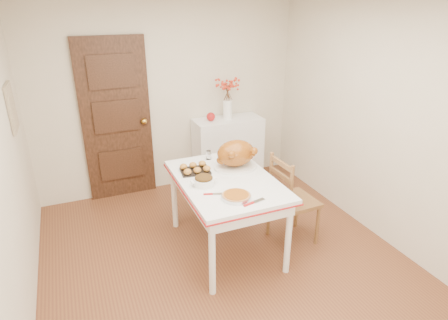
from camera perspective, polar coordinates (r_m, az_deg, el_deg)
name	(u,v)px	position (r m, az deg, el deg)	size (l,w,h in m)	color
floor	(229,266)	(3.90, 0.81, -15.69)	(3.50, 4.00, 0.00)	#592E1C
wall_back	(169,98)	(5.08, -8.26, 9.23)	(3.50, 0.00, 2.50)	beige
wall_front	(423,311)	(1.88, 27.77, -19.40)	(3.50, 0.00, 2.50)	beige
wall_left	(1,184)	(3.08, -30.53, -3.17)	(0.00, 4.00, 2.50)	beige
wall_right	(386,125)	(4.25, 23.17, 4.85)	(0.00, 4.00, 2.50)	beige
door_back	(117,121)	(4.99, -15.84, 5.70)	(0.85, 0.06, 2.06)	black
photo_board	(11,108)	(4.13, -29.32, 6.89)	(0.03, 0.35, 0.45)	tan
sideboard	(228,151)	(5.35, 0.58, 1.39)	(0.94, 0.42, 0.94)	white
kitchen_table	(226,214)	(3.94, 0.28, -8.10)	(0.92, 1.35, 0.81)	white
chair_oak	(294,199)	(4.10, 10.51, -5.79)	(0.44, 0.44, 0.99)	brown
berry_vase	(228,99)	(5.13, 0.54, 9.09)	(0.28, 0.28, 0.54)	white
apple	(211,117)	(5.09, -1.99, 6.52)	(0.12, 0.12, 0.12)	#A51415
turkey_platter	(236,155)	(3.94, 1.79, 0.81)	(0.47, 0.37, 0.29)	#9F5B1B
pumpkin_pie	(236,196)	(3.38, 1.85, -5.37)	(0.26, 0.26, 0.06)	#8D4711
stuffing_dish	(204,180)	(3.61, -3.05, -3.05)	(0.26, 0.20, 0.10)	#4F3110
rolls_tray	(195,168)	(3.89, -4.36, -1.25)	(0.29, 0.23, 0.08)	#B36623
pie_server	(254,202)	(3.33, 4.55, -6.32)	(0.23, 0.07, 0.01)	silver
carving_knife	(216,194)	(3.46, -1.18, -5.09)	(0.23, 0.06, 0.01)	silver
drinking_glass	(209,155)	(4.19, -2.33, 0.76)	(0.06, 0.06, 0.10)	white
shaker_pair	(235,150)	(4.32, 1.72, 1.49)	(0.10, 0.04, 0.10)	white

